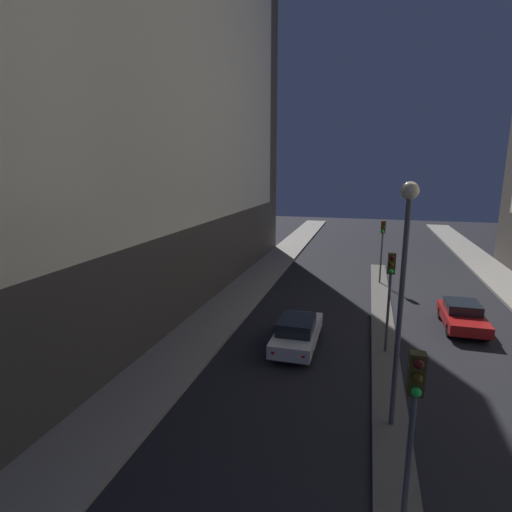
{
  "coord_description": "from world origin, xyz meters",
  "views": [
    {
      "loc": [
        -1.13,
        -3.69,
        8.22
      ],
      "look_at": [
        -8.82,
        23.74,
        2.01
      ],
      "focal_mm": 28.0,
      "sensor_mm": 36.0,
      "label": 1
    }
  ],
  "objects_px": {
    "traffic_light_near": "(413,408)",
    "traffic_light_far": "(383,237)",
    "street_lamp": "(404,265)",
    "traffic_light_mid": "(390,281)",
    "car_right_lane": "(463,315)",
    "car_left_lane": "(297,332)"
  },
  "relations": [
    {
      "from": "traffic_light_near",
      "to": "traffic_light_far",
      "type": "xyz_separation_m",
      "value": [
        0.0,
        21.58,
        0.0
      ]
    },
    {
      "from": "traffic_light_near",
      "to": "car_left_lane",
      "type": "xyz_separation_m",
      "value": [
        -3.99,
        9.5,
        -2.69
      ]
    },
    {
      "from": "car_right_lane",
      "to": "car_left_lane",
      "type": "bearing_deg",
      "value": -149.94
    },
    {
      "from": "traffic_light_near",
      "to": "street_lamp",
      "type": "xyz_separation_m",
      "value": [
        0.0,
        4.42,
        1.96
      ]
    },
    {
      "from": "traffic_light_mid",
      "to": "traffic_light_far",
      "type": "distance_m",
      "value": 11.69
    },
    {
      "from": "traffic_light_mid",
      "to": "car_right_lane",
      "type": "height_order",
      "value": "traffic_light_mid"
    },
    {
      "from": "traffic_light_near",
      "to": "traffic_light_mid",
      "type": "bearing_deg",
      "value": 90.0
    },
    {
      "from": "car_left_lane",
      "to": "traffic_light_far",
      "type": "bearing_deg",
      "value": 71.72
    },
    {
      "from": "traffic_light_far",
      "to": "street_lamp",
      "type": "height_order",
      "value": "street_lamp"
    },
    {
      "from": "street_lamp",
      "to": "car_left_lane",
      "type": "bearing_deg",
      "value": 128.18
    },
    {
      "from": "traffic_light_mid",
      "to": "car_left_lane",
      "type": "xyz_separation_m",
      "value": [
        -3.99,
        -0.39,
        -2.69
      ]
    },
    {
      "from": "street_lamp",
      "to": "car_left_lane",
      "type": "distance_m",
      "value": 7.96
    },
    {
      "from": "traffic_light_far",
      "to": "car_left_lane",
      "type": "xyz_separation_m",
      "value": [
        -3.99,
        -12.08,
        -2.69
      ]
    },
    {
      "from": "traffic_light_near",
      "to": "traffic_light_mid",
      "type": "xyz_separation_m",
      "value": [
        0.0,
        9.88,
        0.0
      ]
    },
    {
      "from": "traffic_light_far",
      "to": "car_left_lane",
      "type": "relative_size",
      "value": 0.98
    },
    {
      "from": "traffic_light_near",
      "to": "traffic_light_far",
      "type": "height_order",
      "value": "same"
    },
    {
      "from": "traffic_light_far",
      "to": "car_right_lane",
      "type": "height_order",
      "value": "traffic_light_far"
    },
    {
      "from": "traffic_light_mid",
      "to": "car_right_lane",
      "type": "xyz_separation_m",
      "value": [
        3.99,
        4.23,
        -2.75
      ]
    },
    {
      "from": "traffic_light_far",
      "to": "car_left_lane",
      "type": "height_order",
      "value": "traffic_light_far"
    },
    {
      "from": "street_lamp",
      "to": "car_left_lane",
      "type": "height_order",
      "value": "street_lamp"
    },
    {
      "from": "traffic_light_far",
      "to": "street_lamp",
      "type": "relative_size",
      "value": 0.59
    },
    {
      "from": "car_left_lane",
      "to": "traffic_light_near",
      "type": "bearing_deg",
      "value": -67.21
    }
  ]
}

